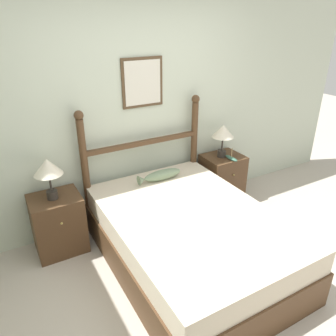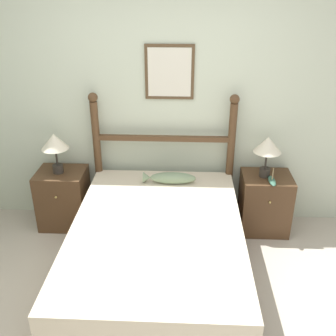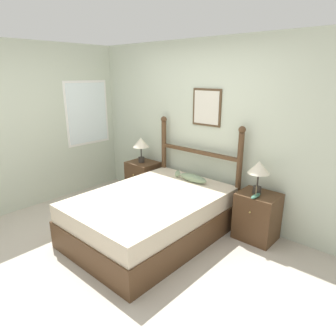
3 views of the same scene
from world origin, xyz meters
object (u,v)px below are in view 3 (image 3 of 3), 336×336
object	(u,v)px
bed	(152,216)
model_boat	(256,196)
fish_pillow	(191,178)
nightstand_right	(257,216)
table_lamp_right	(259,169)
table_lamp_left	(141,144)
nightstand_left	(143,179)

from	to	relation	value
bed	model_boat	xyz separation A→B (m)	(1.08, 0.73, 0.36)
fish_pillow	nightstand_right	bearing A→B (deg)	6.81
bed	table_lamp_right	size ratio (longest dim) A/B	4.88
table_lamp_left	table_lamp_right	world-z (taller)	same
nightstand_right	model_boat	bearing A→B (deg)	-83.71
bed	table_lamp_left	bearing A→B (deg)	141.77
nightstand_left	model_boat	distance (m)	2.17
nightstand_left	nightstand_right	xyz separation A→B (m)	(2.13, 0.00, 0.00)
bed	fish_pillow	world-z (taller)	fish_pillow
table_lamp_right	model_boat	bearing A→B (deg)	-69.01
bed	model_boat	distance (m)	1.35
table_lamp_right	model_boat	xyz separation A→B (m)	(0.05, -0.13, -0.30)
nightstand_left	fish_pillow	xyz separation A→B (m)	(1.14, -0.12, 0.33)
table_lamp_left	fish_pillow	size ratio (longest dim) A/B	0.81
bed	table_lamp_left	distance (m)	1.52
nightstand_left	model_boat	world-z (taller)	model_boat
nightstand_left	fish_pillow	world-z (taller)	fish_pillow
bed	nightstand_left	xyz separation A→B (m)	(-1.06, 0.86, 0.02)
bed	table_lamp_left	world-z (taller)	table_lamp_left
table_lamp_left	fish_pillow	distance (m)	1.19
bed	model_boat	world-z (taller)	model_boat
nightstand_right	fish_pillow	world-z (taller)	fish_pillow
nightstand_left	bed	bearing A→B (deg)	-39.07
table_lamp_left	fish_pillow	bearing A→B (deg)	-5.07
nightstand_left	table_lamp_left	world-z (taller)	table_lamp_left
bed	nightstand_left	world-z (taller)	nightstand_left
nightstand_right	fish_pillow	distance (m)	1.05
table_lamp_right	model_boat	world-z (taller)	table_lamp_right
bed	table_lamp_left	xyz separation A→B (m)	(-1.07, 0.85, 0.66)
table_lamp_left	model_boat	distance (m)	2.18
nightstand_left	nightstand_right	distance (m)	2.13
bed	nightstand_right	bearing A→B (deg)	39.07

